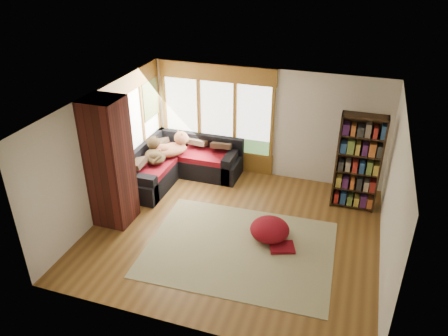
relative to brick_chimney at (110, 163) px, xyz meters
The scene contains 17 objects.
floor 2.75m from the brick_chimney, ahead, with size 5.50×5.50×0.00m, color brown.
ceiling 2.75m from the brick_chimney, ahead, with size 5.50×5.50×0.00m, color white.
wall_back 3.73m from the brick_chimney, 49.90° to the left, with size 5.50×0.04×2.60m, color silver.
wall_front 3.22m from the brick_chimney, 41.86° to the right, with size 5.50×0.04×2.60m, color silver.
wall_left 0.49m from the brick_chimney, 135.00° to the left, with size 0.04×5.00×2.60m, color silver.
wall_right 5.16m from the brick_chimney, ahead, with size 0.04×5.00×2.60m, color silver.
windows_back 3.07m from the brick_chimney, 66.95° to the left, with size 2.82×0.10×1.90m.
windows_left 1.58m from the brick_chimney, 101.66° to the left, with size 0.10×2.62×1.90m.
roller_blind 2.44m from the brick_chimney, 96.95° to the left, with size 0.03×0.72×0.90m, color olive.
brick_chimney is the anchor object (origin of this frame).
sectional_sofa 2.32m from the brick_chimney, 77.71° to the left, with size 2.20×2.20×0.80m.
area_rug 2.97m from the brick_chimney, ahead, with size 3.42×2.61×0.01m, color beige.
bookshelf 4.97m from the brick_chimney, 23.75° to the left, with size 0.90×0.30×2.09m.
pouf 3.32m from the brick_chimney, ahead, with size 0.75×0.75×0.41m, color maroon.
dog_tan 2.11m from the brick_chimney, 78.94° to the left, with size 0.92×0.96×0.47m.
dog_brindle 1.73m from the brick_chimney, 86.32° to the left, with size 0.79×0.88×0.43m.
throw_pillows 2.23m from the brick_chimney, 75.74° to the left, with size 1.98×1.68×0.45m.
Camera 1 is at (2.00, -6.70, 5.17)m, focal length 35.00 mm.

